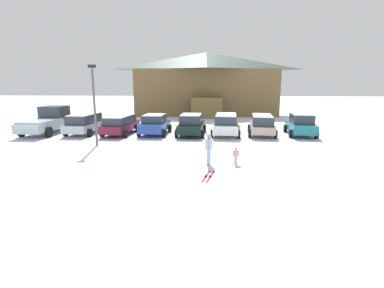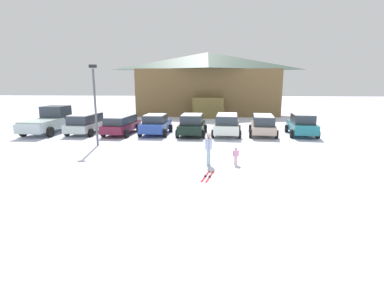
{
  "view_description": "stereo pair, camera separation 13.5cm",
  "coord_description": "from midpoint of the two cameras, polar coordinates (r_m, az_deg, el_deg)",
  "views": [
    {
      "loc": [
        -0.34,
        -10.35,
        4.17
      ],
      "look_at": [
        -1.23,
        5.15,
        0.94
      ],
      "focal_mm": 28.0,
      "sensor_mm": 36.0,
      "label": 1
    },
    {
      "loc": [
        -0.21,
        -10.34,
        4.17
      ],
      "look_at": [
        -1.23,
        5.15,
        0.94
      ],
      "focal_mm": 28.0,
      "sensor_mm": 36.0,
      "label": 2
    }
  ],
  "objects": [
    {
      "name": "parked_teal_hatchback",
      "position": [
        25.22,
        20.35,
        3.49
      ],
      "size": [
        2.38,
        4.41,
        1.73
      ],
      "color": "#1F7584",
      "rests_on": "ground"
    },
    {
      "name": "parked_blue_hatchback",
      "position": [
        24.34,
        -6.76,
        3.78
      ],
      "size": [
        2.33,
        4.14,
        1.63
      ],
      "color": "#26469E",
      "rests_on": "ground"
    },
    {
      "name": "parked_beige_suv",
      "position": [
        24.44,
        13.51,
        3.68
      ],
      "size": [
        2.47,
        4.46,
        1.61
      ],
      "color": "#B9A38D",
      "rests_on": "ground"
    },
    {
      "name": "pair_of_skis",
      "position": [
        13.51,
        3.31,
        -6.15
      ],
      "size": [
        0.61,
        1.7,
        0.08
      ],
      "color": "red",
      "rests_on": "ground"
    },
    {
      "name": "pickup_truck",
      "position": [
        27.65,
        -25.2,
        4.05
      ],
      "size": [
        2.62,
        6.01,
        2.15
      ],
      "color": "#AEC0C4",
      "rests_on": "ground"
    },
    {
      "name": "parked_silver_wagon",
      "position": [
        25.96,
        -19.38,
        3.82
      ],
      "size": [
        2.34,
        4.49,
        1.63
      ],
      "color": "#B5C6C2",
      "rests_on": "ground"
    },
    {
      "name": "lamp_post",
      "position": [
        20.57,
        -17.82,
        7.84
      ],
      "size": [
        0.44,
        0.24,
        5.24
      ],
      "color": "#515459",
      "rests_on": "ground"
    },
    {
      "name": "skier_adult_in_blue_parka",
      "position": [
        15.14,
        3.44,
        -0.58
      ],
      "size": [
        0.34,
        0.6,
        1.67
      ],
      "color": "#96B5C5",
      "rests_on": "ground"
    },
    {
      "name": "ground",
      "position": [
        11.16,
        5.0,
        -10.24
      ],
      "size": [
        160.0,
        160.0,
        0.0
      ],
      "primitive_type": "plane",
      "color": "silver"
    },
    {
      "name": "parked_black_sedan",
      "position": [
        23.9,
        0.18,
        3.75
      ],
      "size": [
        2.34,
        4.53,
        1.67
      ],
      "color": "black",
      "rests_on": "ground"
    },
    {
      "name": "ski_lodge",
      "position": [
        40.27,
        3.08,
        11.52
      ],
      "size": [
        18.39,
        10.78,
        7.93
      ],
      "color": "brown",
      "rests_on": "ground"
    },
    {
      "name": "parked_white_suv",
      "position": [
        23.9,
        6.81,
        3.82
      ],
      "size": [
        2.46,
        4.45,
        1.68
      ],
      "color": "white",
      "rests_on": "ground"
    },
    {
      "name": "skier_child_in_pink_snowsuit",
      "position": [
        15.45,
        8.59,
        -2.11
      ],
      "size": [
        0.32,
        0.19,
        0.89
      ],
      "color": "beige",
      "rests_on": "ground"
    },
    {
      "name": "parked_maroon_van",
      "position": [
        24.87,
        -13.14,
        3.74
      ],
      "size": [
        2.37,
        4.79,
        1.52
      ],
      "color": "maroon",
      "rests_on": "ground"
    }
  ]
}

